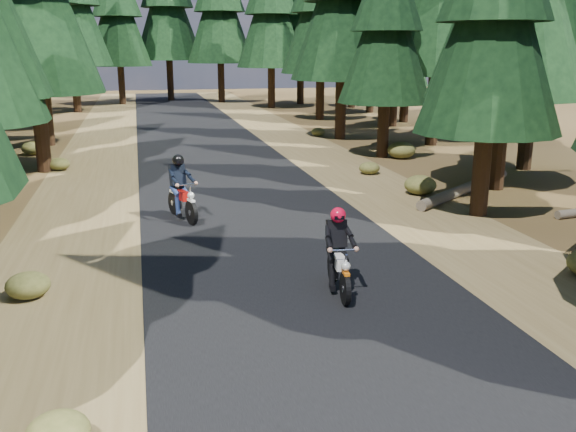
{
  "coord_description": "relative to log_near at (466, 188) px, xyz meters",
  "views": [
    {
      "loc": [
        -2.89,
        -10.9,
        4.47
      ],
      "look_at": [
        0.0,
        1.5,
        1.1
      ],
      "focal_mm": 40.0,
      "sensor_mm": 36.0,
      "label": 1
    }
  ],
  "objects": [
    {
      "name": "road",
      "position": [
        -7.08,
        -2.06,
        -0.15
      ],
      "size": [
        6.0,
        100.0,
        0.01
      ],
      "primitive_type": "cube",
      "color": "black",
      "rests_on": "ground"
    },
    {
      "name": "rider_lead",
      "position": [
        -6.5,
        -7.22,
        0.38
      ],
      "size": [
        0.72,
        1.84,
        1.6
      ],
      "rotation": [
        0.0,
        0.0,
        3.04
      ],
      "color": "silver",
      "rests_on": "road"
    },
    {
      "name": "ground",
      "position": [
        -7.08,
        -7.06,
        -0.16
      ],
      "size": [
        120.0,
        120.0,
        0.0
      ],
      "primitive_type": "plane",
      "color": "#413017",
      "rests_on": "ground"
    },
    {
      "name": "rider_follow",
      "position": [
        -8.95,
        -1.23,
        0.42
      ],
      "size": [
        1.14,
        2.01,
        1.72
      ],
      "rotation": [
        0.0,
        0.0,
        3.45
      ],
      "color": "#9B0E0A",
      "rests_on": "road"
    },
    {
      "name": "shoulder_l",
      "position": [
        -11.68,
        -2.06,
        -0.16
      ],
      "size": [
        3.2,
        100.0,
        0.01
      ],
      "primitive_type": "cube",
      "color": "brown",
      "rests_on": "ground"
    },
    {
      "name": "understory_shrubs",
      "position": [
        -5.49,
        0.67,
        0.11
      ],
      "size": [
        16.0,
        29.57,
        0.69
      ],
      "color": "#474C1E",
      "rests_on": "ground"
    },
    {
      "name": "log_near",
      "position": [
        0.0,
        0.0,
        0.0
      ],
      "size": [
        4.99,
        4.01,
        0.32
      ],
      "primitive_type": "cylinder",
      "rotation": [
        0.0,
        1.57,
        0.66
      ],
      "color": "#4C4233",
      "rests_on": "ground"
    },
    {
      "name": "shoulder_r",
      "position": [
        -2.48,
        -2.06,
        -0.16
      ],
      "size": [
        3.2,
        100.0,
        0.01
      ],
      "primitive_type": "cube",
      "color": "brown",
      "rests_on": "ground"
    }
  ]
}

